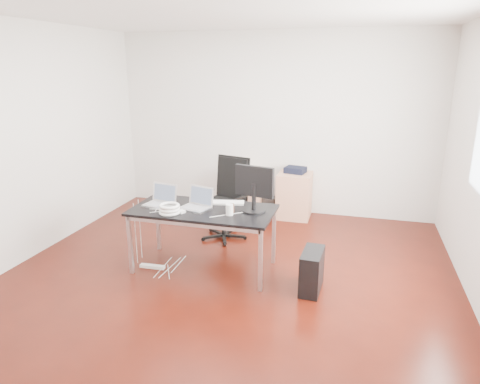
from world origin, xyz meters
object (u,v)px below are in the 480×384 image
(filing_cabinet_left, at_px, (247,192))
(desk, at_px, (203,213))
(filing_cabinet_right, at_px, (294,195))
(office_chair, at_px, (227,194))
(pc_tower, at_px, (312,271))

(filing_cabinet_left, bearing_deg, desk, -89.37)
(filing_cabinet_left, xyz_separation_m, filing_cabinet_right, (0.76, 0.00, 0.00))
(office_chair, height_order, filing_cabinet_right, office_chair)
(filing_cabinet_right, bearing_deg, filing_cabinet_left, 180.00)
(desk, bearing_deg, filing_cabinet_right, 70.26)
(office_chair, xyz_separation_m, filing_cabinet_right, (0.77, 1.03, -0.26))
(filing_cabinet_left, distance_m, pc_tower, 2.58)
(filing_cabinet_right, bearing_deg, pc_tower, -76.63)
(filing_cabinet_right, xyz_separation_m, pc_tower, (0.53, -2.23, -0.13))
(desk, xyz_separation_m, filing_cabinet_right, (0.73, 2.05, -0.33))
(desk, distance_m, filing_cabinet_right, 2.20)
(filing_cabinet_right, bearing_deg, office_chair, -126.79)
(office_chair, xyz_separation_m, pc_tower, (1.30, -1.20, -0.39))
(filing_cabinet_left, height_order, filing_cabinet_right, same)
(office_chair, relative_size, filing_cabinet_right, 1.54)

